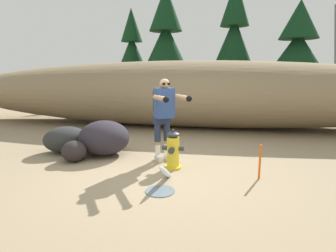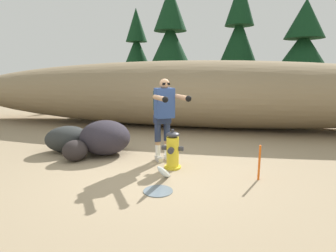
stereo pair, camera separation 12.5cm
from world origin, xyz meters
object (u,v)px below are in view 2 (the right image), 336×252
at_px(boulder_large, 68,139).
at_px(boulder_small, 93,137).
at_px(boulder_mid, 105,137).
at_px(survey_stake, 259,163).
at_px(boulder_outlier, 75,151).
at_px(fire_hydrant, 173,151).
at_px(utility_worker, 164,110).

bearing_deg(boulder_large, boulder_small, 58.18).
relative_size(boulder_mid, survey_stake, 1.84).
relative_size(boulder_mid, boulder_outlier, 2.11).
bearing_deg(boulder_mid, survey_stake, -14.95).
distance_m(fire_hydrant, survey_stake, 1.56).
xyz_separation_m(fire_hydrant, boulder_outlier, (-2.04, 0.02, -0.13)).
xyz_separation_m(boulder_mid, boulder_small, (-0.58, 0.56, -0.14)).
bearing_deg(boulder_large, fire_hydrant, -13.13).
bearing_deg(fire_hydrant, boulder_large, 166.87).
bearing_deg(survey_stake, boulder_small, 159.52).
distance_m(boulder_large, boulder_mid, 0.93).
height_order(boulder_mid, survey_stake, boulder_mid).
relative_size(utility_worker, survey_stake, 2.78).
xyz_separation_m(boulder_large, survey_stake, (4.10, -0.85, 0.00)).
xyz_separation_m(fire_hydrant, utility_worker, (-0.26, 0.39, 0.71)).
bearing_deg(utility_worker, survey_stake, 36.65).
height_order(boulder_mid, boulder_small, boulder_mid).
bearing_deg(boulder_large, survey_stake, -11.71).
distance_m(boulder_outlier, survey_stake, 3.59).
bearing_deg(boulder_outlier, survey_stake, -4.33).
xyz_separation_m(fire_hydrant, survey_stake, (1.54, -0.25, -0.04)).
bearing_deg(boulder_mid, utility_worker, -8.57).
relative_size(fire_hydrant, boulder_large, 0.77).
height_order(boulder_outlier, survey_stake, survey_stake).
bearing_deg(boulder_outlier, utility_worker, 11.67).
relative_size(utility_worker, boulder_outlier, 3.19).
bearing_deg(fire_hydrant, boulder_outlier, 179.47).
bearing_deg(survey_stake, boulder_large, 168.29).
bearing_deg(boulder_small, boulder_large, -121.82).
relative_size(boulder_large, boulder_mid, 0.88).
relative_size(boulder_small, boulder_outlier, 1.42).
xyz_separation_m(fire_hydrant, boulder_small, (-2.22, 1.15, -0.10)).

